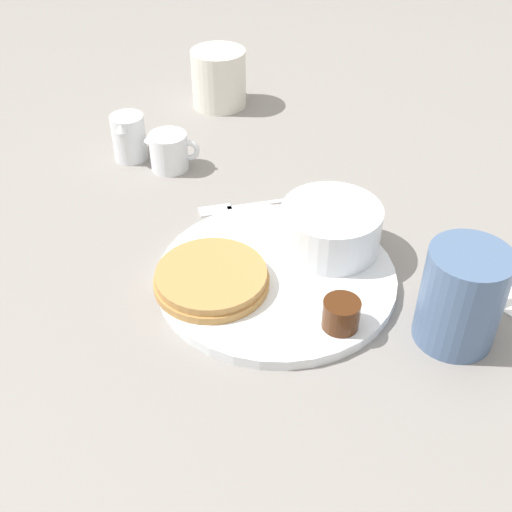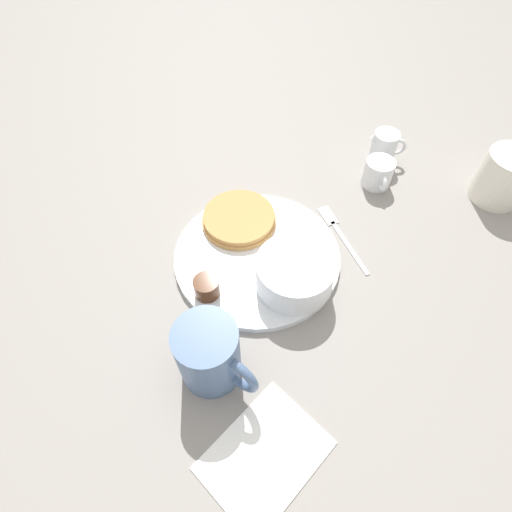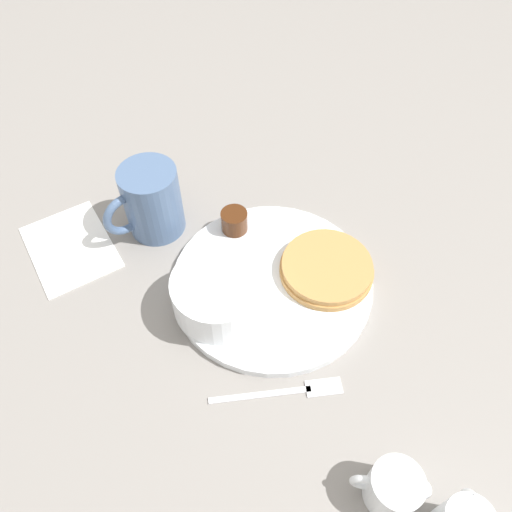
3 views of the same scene
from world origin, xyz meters
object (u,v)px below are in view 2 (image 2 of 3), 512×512
at_px(fork, 338,230).
at_px(second_mug, 505,177).
at_px(bowl, 293,274).
at_px(coffee_mug, 210,355).
at_px(creamer_pitcher_far, 384,148).
at_px(plate, 257,256).
at_px(creamer_pitcher_near, 378,173).

relative_size(fork, second_mug, 1.25).
height_order(bowl, second_mug, second_mug).
xyz_separation_m(coffee_mug, creamer_pitcher_far, (0.50, 0.09, -0.02)).
distance_m(bowl, fork, 0.15).
xyz_separation_m(plate, fork, (0.14, -0.05, -0.00)).
xyz_separation_m(creamer_pitcher_near, second_mug, (0.13, -0.17, 0.02)).
bearing_deg(fork, plate, 158.01).
bearing_deg(creamer_pitcher_near, second_mug, -52.87).
bearing_deg(creamer_pitcher_far, second_mug, -70.71).
xyz_separation_m(bowl, creamer_pitcher_far, (0.33, 0.08, -0.01)).
bearing_deg(fork, creamer_pitcher_near, 10.12).
relative_size(plate, bowl, 2.32).
relative_size(bowl, creamer_pitcher_near, 1.81).
xyz_separation_m(plate, second_mug, (0.40, -0.20, 0.04)).
bearing_deg(plate, creamer_pitcher_far, -0.02).
height_order(coffee_mug, creamer_pitcher_far, coffee_mug).
bearing_deg(coffee_mug, creamer_pitcher_near, 7.76).
bearing_deg(fork, creamer_pitcher_far, 15.66).
bearing_deg(plate, coffee_mug, -151.80).
bearing_deg(creamer_pitcher_far, creamer_pitcher_near, -152.27).
distance_m(plate, second_mug, 0.45).
bearing_deg(second_mug, creamer_pitcher_far, 109.29).
distance_m(coffee_mug, creamer_pitcher_near, 0.45).
bearing_deg(creamer_pitcher_far, bowl, -167.13).
bearing_deg(second_mug, creamer_pitcher_near, 127.13).
height_order(plate, coffee_mug, coffee_mug).
bearing_deg(bowl, creamer_pitcher_far, 12.87).
distance_m(creamer_pitcher_near, creamer_pitcher_far, 0.07).
xyz_separation_m(bowl, creamer_pitcher_near, (0.28, 0.05, -0.01)).
relative_size(creamer_pitcher_near, creamer_pitcher_far, 0.94).
bearing_deg(creamer_pitcher_far, plate, 179.98).
distance_m(plate, coffee_mug, 0.20).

